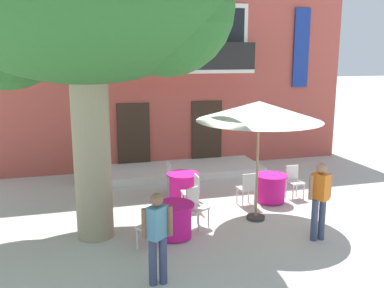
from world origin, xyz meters
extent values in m
plane|color=beige|center=(0.00, 0.00, 0.00)|extent=(120.00, 120.00, 0.00)
cube|color=#B24C42|center=(-0.80, 7.00, 3.75)|extent=(13.00, 4.00, 7.50)
cube|color=#332319|center=(-2.10, 4.97, 1.15)|extent=(1.10, 0.08, 2.30)
cube|color=#332319|center=(0.50, 4.97, 1.15)|extent=(1.10, 0.08, 2.30)
cube|color=silver|center=(-3.00, 4.96, 4.65)|extent=(1.10, 0.08, 1.90)
cube|color=black|center=(-3.00, 4.93, 4.65)|extent=(0.84, 0.04, 1.60)
cube|color=silver|center=(-0.80, 4.96, 4.65)|extent=(1.10, 0.08, 1.90)
cube|color=black|center=(-0.80, 4.93, 4.65)|extent=(0.84, 0.04, 1.60)
cube|color=silver|center=(1.40, 4.96, 4.65)|extent=(1.10, 0.08, 1.90)
cube|color=black|center=(1.40, 4.93, 4.65)|extent=(0.84, 0.04, 1.60)
cube|color=silver|center=(-0.80, 4.67, 3.34)|extent=(5.60, 0.65, 0.12)
cube|color=black|center=(-0.80, 4.38, 3.85)|extent=(5.60, 0.06, 0.90)
cylinder|color=#B2B2B7|center=(-2.00, 4.50, 4.75)|extent=(0.04, 0.95, 1.33)
cube|color=#192D9E|center=(-2.00, 4.05, 5.05)|extent=(0.60, 0.29, 0.38)
cylinder|color=#B2B2B7|center=(0.40, 4.50, 4.75)|extent=(0.04, 0.95, 1.33)
cube|color=white|center=(0.40, 4.05, 5.05)|extent=(0.60, 0.29, 0.38)
cylinder|color=slate|center=(-3.10, 4.70, 3.53)|extent=(0.31, 0.31, 0.27)
ellipsoid|color=#4C8E38|center=(-3.10, 4.70, 3.89)|extent=(0.40, 0.40, 0.44)
cylinder|color=#47423D|center=(-0.80, 4.70, 3.55)|extent=(0.29, 0.29, 0.29)
ellipsoid|color=#4C8E38|center=(-0.80, 4.70, 3.87)|extent=(0.37, 0.37, 0.36)
cylinder|color=slate|center=(1.50, 4.70, 3.54)|extent=(0.25, 0.25, 0.29)
ellipsoid|color=#2D7533|center=(1.50, 4.70, 3.85)|extent=(0.33, 0.33, 0.33)
cube|color=navy|center=(4.07, 4.94, 4.12)|extent=(0.60, 0.06, 2.80)
cube|color=silver|center=(-0.80, 4.02, 0.12)|extent=(5.56, 1.95, 0.25)
cylinder|color=gray|center=(-3.69, -0.24, 1.72)|extent=(0.78, 0.78, 3.44)
sphere|color=#286028|center=(-5.33, 0.51, 4.63)|extent=(2.98, 2.98, 2.98)
sphere|color=#286028|center=(-2.19, -0.83, 4.78)|extent=(2.68, 2.68, 2.68)
cylinder|color=#DB1984|center=(0.96, 0.71, 0.37)|extent=(0.74, 0.74, 0.68)
cylinder|color=#DB1984|center=(0.96, 0.71, 0.74)|extent=(0.86, 0.86, 0.04)
cylinder|color=#2D2823|center=(0.96, 0.71, 0.01)|extent=(0.44, 0.44, 0.03)
cylinder|color=silver|center=(0.03, 0.81, 0.23)|extent=(0.04, 0.04, 0.45)
cylinder|color=silver|center=(0.37, 0.84, 0.23)|extent=(0.04, 0.04, 0.45)
cylinder|color=silver|center=(0.05, 0.47, 0.23)|extent=(0.04, 0.04, 0.45)
cylinder|color=silver|center=(0.39, 0.50, 0.23)|extent=(0.04, 0.04, 0.45)
cube|color=silver|center=(0.21, 0.65, 0.47)|extent=(0.43, 0.43, 0.04)
cube|color=silver|center=(0.22, 0.47, 0.70)|extent=(0.38, 0.07, 0.42)
cylinder|color=silver|center=(1.89, 0.61, 0.23)|extent=(0.04, 0.04, 0.45)
cylinder|color=silver|center=(1.55, 0.58, 0.23)|extent=(0.04, 0.04, 0.45)
cylinder|color=silver|center=(1.86, 0.95, 0.23)|extent=(0.04, 0.04, 0.45)
cylinder|color=silver|center=(1.52, 0.92, 0.23)|extent=(0.04, 0.04, 0.45)
cube|color=silver|center=(1.71, 0.77, 0.47)|extent=(0.43, 0.43, 0.04)
cube|color=silver|center=(1.69, 0.94, 0.70)|extent=(0.38, 0.07, 0.42)
cylinder|color=#DB1984|center=(-1.28, 1.47, 0.37)|extent=(0.74, 0.74, 0.68)
cylinder|color=#DB1984|center=(-1.28, 1.47, 0.74)|extent=(0.86, 0.86, 0.04)
cylinder|color=#2D2823|center=(-1.28, 1.47, 0.01)|extent=(0.44, 0.44, 0.03)
cylinder|color=silver|center=(-1.46, 0.55, 0.23)|extent=(0.04, 0.04, 0.45)
cylinder|color=silver|center=(-1.46, 0.89, 0.23)|extent=(0.04, 0.04, 0.45)
cylinder|color=silver|center=(-1.12, 0.54, 0.23)|extent=(0.04, 0.04, 0.45)
cylinder|color=silver|center=(-1.12, 0.88, 0.23)|extent=(0.04, 0.04, 0.45)
cube|color=silver|center=(-1.29, 0.72, 0.47)|extent=(0.41, 0.41, 0.04)
cube|color=silver|center=(-1.11, 0.71, 0.70)|extent=(0.05, 0.38, 0.42)
cylinder|color=silver|center=(-1.16, 2.40, 0.23)|extent=(0.04, 0.04, 0.45)
cylinder|color=silver|center=(-1.14, 2.06, 0.23)|extent=(0.04, 0.04, 0.45)
cylinder|color=silver|center=(-1.50, 2.38, 0.23)|extent=(0.04, 0.04, 0.45)
cylinder|color=silver|center=(-1.48, 2.04, 0.23)|extent=(0.04, 0.04, 0.45)
cube|color=silver|center=(-1.32, 2.22, 0.47)|extent=(0.42, 0.42, 0.04)
cube|color=silver|center=(-1.50, 2.21, 0.70)|extent=(0.06, 0.38, 0.42)
cylinder|color=#DB1984|center=(-2.05, -0.78, 0.37)|extent=(0.74, 0.74, 0.68)
cylinder|color=#DB1984|center=(-2.05, -0.78, 0.74)|extent=(0.86, 0.86, 0.04)
cylinder|color=#2D2823|center=(-2.05, -0.78, 0.01)|extent=(0.44, 0.44, 0.03)
cylinder|color=silver|center=(-1.17, -0.45, 0.23)|extent=(0.04, 0.04, 0.45)
cylinder|color=silver|center=(-1.46, -0.63, 0.23)|extent=(0.04, 0.04, 0.45)
cylinder|color=silver|center=(-1.35, -0.16, 0.23)|extent=(0.04, 0.04, 0.45)
cylinder|color=silver|center=(-1.64, -0.33, 0.23)|extent=(0.04, 0.04, 0.45)
cube|color=silver|center=(-1.40, -0.39, 0.47)|extent=(0.55, 0.55, 0.04)
cube|color=silver|center=(-1.50, -0.24, 0.70)|extent=(0.35, 0.23, 0.42)
cylinder|color=silver|center=(-2.91, -1.14, 0.23)|extent=(0.04, 0.04, 0.45)
cylinder|color=silver|center=(-2.63, -0.95, 0.23)|extent=(0.04, 0.04, 0.45)
cylinder|color=silver|center=(-2.73, -1.42, 0.23)|extent=(0.04, 0.04, 0.45)
cylinder|color=silver|center=(-2.44, -1.24, 0.23)|extent=(0.04, 0.04, 0.45)
cube|color=silver|center=(-2.68, -1.19, 0.47)|extent=(0.55, 0.55, 0.04)
cube|color=silver|center=(-2.58, -1.34, 0.70)|extent=(0.34, 0.24, 0.42)
cylinder|color=#997A56|center=(0.08, -0.29, 1.27)|extent=(0.06, 0.06, 2.55)
cylinder|color=#333333|center=(0.08, -0.29, 0.04)|extent=(0.44, 0.44, 0.08)
cone|color=silver|center=(0.08, -0.29, 2.62)|extent=(2.90, 2.90, 0.45)
cylinder|color=#47423D|center=(-3.94, 3.89, 0.15)|extent=(0.32, 0.32, 0.30)
ellipsoid|color=#2D7533|center=(-3.94, 3.89, 0.52)|extent=(0.41, 0.41, 0.44)
cylinder|color=#384260|center=(-2.85, -2.56, 0.43)|extent=(0.14, 0.14, 0.85)
cylinder|color=#384260|center=(-2.67, -2.56, 0.43)|extent=(0.14, 0.14, 0.85)
cube|color=teal|center=(-2.76, -2.56, 1.13)|extent=(0.40, 0.38, 0.56)
sphere|color=brown|center=(-2.76, -2.56, 1.53)|extent=(0.22, 0.22, 0.22)
cylinder|color=brown|center=(-2.98, -2.56, 1.13)|extent=(0.09, 0.09, 0.52)
cylinder|color=brown|center=(-2.54, -2.56, 1.13)|extent=(0.09, 0.09, 0.52)
cylinder|color=#384260|center=(0.77, -1.72, 0.45)|extent=(0.14, 0.14, 0.91)
cylinder|color=#384260|center=(0.95, -1.72, 0.45)|extent=(0.14, 0.14, 0.91)
cube|color=orange|center=(0.86, -1.72, 1.19)|extent=(0.34, 0.40, 0.56)
sphere|color=#9E7051|center=(0.86, -1.72, 1.59)|extent=(0.22, 0.22, 0.22)
cylinder|color=#9E7051|center=(0.64, -1.72, 1.19)|extent=(0.09, 0.09, 0.52)
cylinder|color=#9E7051|center=(1.08, -1.72, 1.19)|extent=(0.09, 0.09, 0.52)
camera|label=1|loc=(-3.99, -9.11, 3.87)|focal=39.47mm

